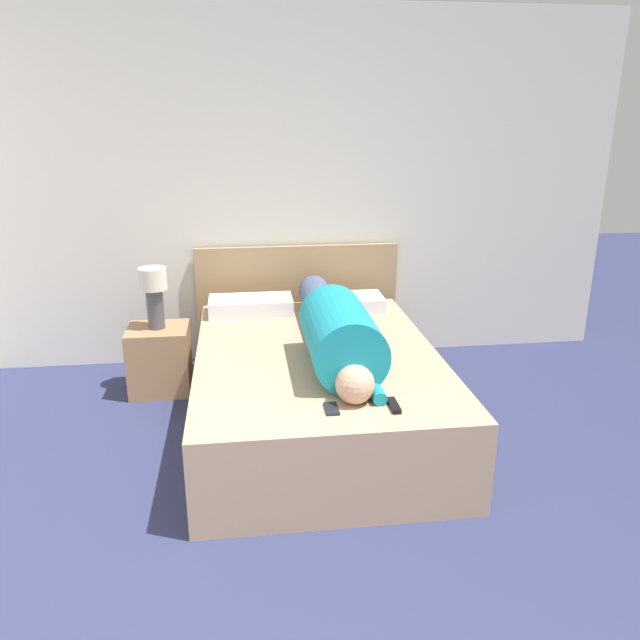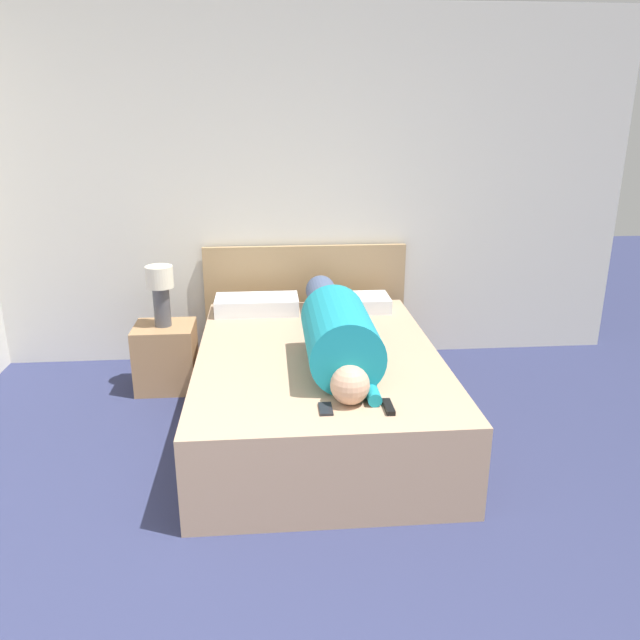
% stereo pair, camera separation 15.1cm
% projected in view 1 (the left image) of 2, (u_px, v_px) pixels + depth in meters
% --- Properties ---
extents(wall_back, '(5.38, 0.06, 2.60)m').
position_uv_depth(wall_back, '(266.00, 192.00, 4.64)').
color(wall_back, silver).
rests_on(wall_back, ground_plane).
extents(bed, '(1.43, 2.06, 0.50)m').
position_uv_depth(bed, '(317.00, 389.00, 3.82)').
color(bed, tan).
rests_on(bed, ground_plane).
extents(headboard, '(1.55, 0.04, 0.90)m').
position_uv_depth(headboard, '(298.00, 303.00, 4.87)').
color(headboard, tan).
rests_on(headboard, ground_plane).
extents(nightstand, '(0.41, 0.37, 0.46)m').
position_uv_depth(nightstand, '(160.00, 359.00, 4.33)').
color(nightstand, '#A37A51').
rests_on(nightstand, ground_plane).
extents(table_lamp, '(0.18, 0.18, 0.42)m').
position_uv_depth(table_lamp, '(154.00, 291.00, 4.18)').
color(table_lamp, '#4C4C51').
rests_on(table_lamp, nightstand).
extents(person_lying, '(0.39, 1.79, 0.39)m').
position_uv_depth(person_lying, '(336.00, 330.00, 3.61)').
color(person_lying, tan).
rests_on(person_lying, bed).
extents(pillow_near_headboard, '(0.59, 0.30, 0.11)m').
position_uv_depth(pillow_near_headboard, '(251.00, 306.00, 4.43)').
color(pillow_near_headboard, white).
rests_on(pillow_near_headboard, bed).
extents(pillow_second, '(0.56, 0.30, 0.10)m').
position_uv_depth(pillow_second, '(344.00, 303.00, 4.52)').
color(pillow_second, white).
rests_on(pillow_second, bed).
extents(tv_remote, '(0.04, 0.15, 0.02)m').
position_uv_depth(tv_remote, '(394.00, 405.00, 3.03)').
color(tv_remote, black).
rests_on(tv_remote, bed).
extents(cell_phone, '(0.06, 0.13, 0.01)m').
position_uv_depth(cell_phone, '(331.00, 409.00, 3.00)').
color(cell_phone, black).
rests_on(cell_phone, bed).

